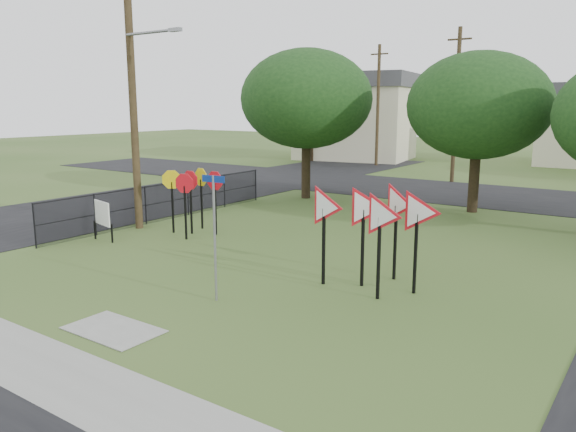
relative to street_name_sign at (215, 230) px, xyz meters
The scene contains 17 objects.
ground 1.80m from the street_name_sign, 161.67° to the right, with size 140.00×140.00×0.00m, color #34501E.
sidewalk 4.72m from the street_name_sign, 96.74° to the right, with size 30.00×1.60×0.02m, color gray.
street_left 16.01m from the street_name_sign, 141.86° to the left, with size 8.00×50.00×0.02m, color black.
street_far 19.91m from the street_name_sign, 91.49° to the left, with size 60.00×8.00×0.02m, color black.
curb_pad 3.13m from the street_name_sign, 101.37° to the right, with size 2.00×1.20×0.02m, color gray.
street_name_sign is the anchor object (origin of this frame).
stop_sign_cluster 7.27m from the street_name_sign, 138.46° to the left, with size 2.12×1.78×2.31m.
yield_sign_cluster 3.99m from the street_name_sign, 48.41° to the left, with size 3.36×1.93×2.62m.
info_board 7.59m from the street_name_sign, 162.61° to the left, with size 1.08×0.30×1.37m.
utility_pole_main 9.54m from the street_name_sign, 150.84° to the left, with size 3.55×0.33×10.00m.
far_pole_a 24.13m from the street_name_sign, 96.03° to the left, with size 1.40×0.24×9.00m.
far_pole_c 31.76m from the street_name_sign, 109.42° to the left, with size 1.40×0.24×9.00m.
fence_run 10.18m from the street_name_sign, 143.17° to the left, with size 0.05×11.55×1.50m.
house_left 36.86m from the street_name_sign, 113.23° to the left, with size 10.58×8.88×7.20m.
tree_near_left 15.61m from the street_name_sign, 115.23° to the left, with size 6.40×6.40×7.27m.
tree_near_mid 15.17m from the street_name_sign, 84.29° to the left, with size 6.00×6.00×6.80m.
tree_far_left 34.27m from the street_name_sign, 118.97° to the left, with size 6.80×6.80×7.73m.
Camera 1 is at (9.20, -9.25, 4.56)m, focal length 35.00 mm.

